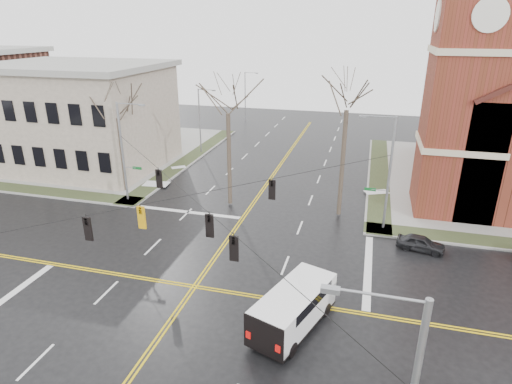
% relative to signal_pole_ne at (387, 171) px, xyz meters
% --- Properties ---
extents(ground, '(120.00, 120.00, 0.00)m').
position_rel_signal_pole_ne_xyz_m(ground, '(-11.32, -11.50, -4.95)').
color(ground, black).
rests_on(ground, ground).
extents(sidewalks, '(80.00, 80.00, 0.17)m').
position_rel_signal_pole_ne_xyz_m(sidewalks, '(-11.32, -11.50, -4.87)').
color(sidewalks, gray).
rests_on(sidewalks, ground).
extents(road_markings, '(100.00, 100.00, 0.01)m').
position_rel_signal_pole_ne_xyz_m(road_markings, '(-11.32, -11.50, -4.94)').
color(road_markings, gold).
rests_on(road_markings, ground).
extents(civic_building_a, '(18.00, 14.00, 11.00)m').
position_rel_signal_pole_ne_xyz_m(civic_building_a, '(-33.32, 8.50, 0.55)').
color(civic_building_a, gray).
rests_on(civic_building_a, ground).
extents(signal_pole_ne, '(2.75, 0.22, 9.00)m').
position_rel_signal_pole_ne_xyz_m(signal_pole_ne, '(0.00, 0.00, 0.00)').
color(signal_pole_ne, gray).
rests_on(signal_pole_ne, ground).
extents(signal_pole_nw, '(2.75, 0.22, 9.00)m').
position_rel_signal_pole_ne_xyz_m(signal_pole_nw, '(-22.64, 0.00, 0.00)').
color(signal_pole_nw, gray).
rests_on(signal_pole_nw, ground).
extents(span_wires, '(23.02, 23.02, 0.03)m').
position_rel_signal_pole_ne_xyz_m(span_wires, '(-11.32, -11.50, 1.25)').
color(span_wires, black).
rests_on(span_wires, ground).
extents(traffic_signals, '(8.21, 8.26, 1.30)m').
position_rel_signal_pole_ne_xyz_m(traffic_signals, '(-11.32, -12.17, 0.50)').
color(traffic_signals, black).
rests_on(traffic_signals, ground).
extents(streetlight_north_a, '(2.30, 0.20, 8.00)m').
position_rel_signal_pole_ne_xyz_m(streetlight_north_a, '(-21.97, 16.50, -0.48)').
color(streetlight_north_a, gray).
rests_on(streetlight_north_a, ground).
extents(streetlight_north_b, '(2.30, 0.20, 8.00)m').
position_rel_signal_pole_ne_xyz_m(streetlight_north_b, '(-21.97, 36.50, -0.48)').
color(streetlight_north_b, gray).
rests_on(streetlight_north_b, ground).
extents(cargo_van, '(4.13, 6.32, 2.25)m').
position_rel_signal_pole_ne_xyz_m(cargo_van, '(-4.56, -13.44, -3.62)').
color(cargo_van, white).
rests_on(cargo_van, ground).
extents(parked_car_a, '(3.55, 1.95, 1.15)m').
position_rel_signal_pole_ne_xyz_m(parked_car_a, '(2.77, -2.87, -4.38)').
color(parked_car_a, black).
rests_on(parked_car_a, ground).
extents(tree_nw_far, '(4.00, 4.00, 10.69)m').
position_rel_signal_pole_ne_xyz_m(tree_nw_far, '(-24.46, 2.01, 2.80)').
color(tree_nw_far, '#3B3125').
rests_on(tree_nw_far, ground).
extents(tree_nw_near, '(4.00, 4.00, 12.29)m').
position_rel_signal_pole_ne_xyz_m(tree_nw_near, '(-13.29, 1.58, 3.94)').
color(tree_nw_near, '#3B3125').
rests_on(tree_nw_near, ground).
extents(tree_ne, '(4.00, 4.00, 13.39)m').
position_rel_signal_pole_ne_xyz_m(tree_ne, '(-3.50, 1.72, 4.72)').
color(tree_ne, '#3B3125').
rests_on(tree_ne, ground).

